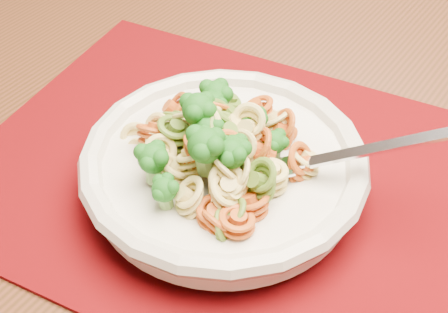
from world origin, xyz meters
The scene contains 5 objects.
dining_table centered at (-0.03, -0.28, 0.65)m, with size 1.35×0.89×0.76m.
placemat centered at (-0.02, -0.41, 0.77)m, with size 0.46×0.36×0.00m, color #550306.
pasta_bowl centered at (-0.01, -0.43, 0.80)m, with size 0.24×0.24×0.05m.
pasta_broccoli_heap centered at (-0.01, -0.43, 0.81)m, with size 0.21×0.21×0.06m, color tan, non-canonical shape.
fork centered at (0.04, -0.42, 0.81)m, with size 0.19×0.02×0.01m, color silver, non-canonical shape.
Camera 1 is at (0.20, -0.74, 1.16)m, focal length 50.00 mm.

